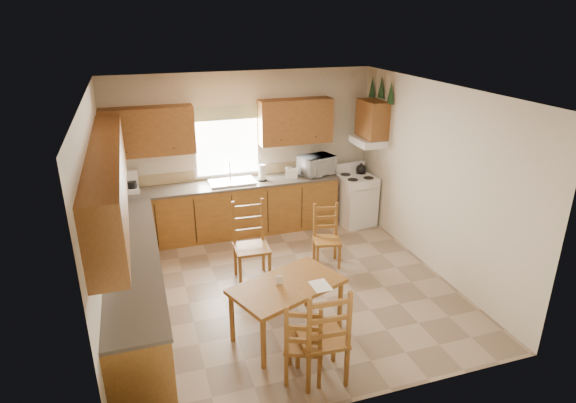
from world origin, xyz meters
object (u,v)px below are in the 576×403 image
object	(u,v)px
chair_far_left	(252,243)
chair_near_left	(322,332)
stove	(356,200)
microwave	(317,165)
chair_near_right	(304,339)
dining_table	(287,309)
chair_far_right	(327,237)

from	to	relation	value
chair_far_left	chair_near_left	bearing A→B (deg)	-82.39
stove	microwave	size ratio (longest dim) A/B	1.58
chair_near_right	chair_far_left	xyz separation A→B (m)	(-0.03, 2.09, 0.10)
microwave	chair_near_right	distance (m)	4.06
stove	chair_far_left	distance (m)	2.63
stove	chair_near_right	bearing A→B (deg)	-128.55
microwave	dining_table	bearing A→B (deg)	-133.98
stove	chair_far_right	size ratio (longest dim) A/B	0.94
chair_far_right	chair_near_right	bearing A→B (deg)	-106.09
stove	chair_near_right	xyz separation A→B (m)	(-2.22, -3.45, 0.03)
chair_near_right	microwave	bearing A→B (deg)	-88.39
microwave	chair_far_right	size ratio (longest dim) A/B	0.59
dining_table	chair_far_left	size ratio (longest dim) A/B	1.12
stove	chair_far_left	bearing A→B (deg)	-154.74
microwave	chair_far_left	bearing A→B (deg)	-151.76
microwave	chair_near_left	distance (m)	4.04
dining_table	chair_far_right	distance (m)	1.80
microwave	dining_table	distance (m)	3.40
microwave	chair_near_left	size ratio (longest dim) A/B	0.50
dining_table	chair_far_right	xyz separation A→B (m)	(1.09, 1.43, 0.12)
microwave	chair_far_right	xyz separation A→B (m)	(-0.41, -1.53, -0.62)
stove	microwave	world-z (taller)	microwave
dining_table	chair_near_right	xyz separation A→B (m)	(-0.05, -0.74, 0.13)
chair_far_left	chair_far_right	distance (m)	1.18
chair_far_left	chair_far_right	bearing A→B (deg)	6.03
stove	chair_near_left	size ratio (longest dim) A/B	0.79
stove	chair_near_left	distance (m)	4.07
stove	dining_table	world-z (taller)	stove
chair_near_right	chair_far_right	distance (m)	2.45
chair_far_right	stove	bearing A→B (deg)	61.51
stove	chair_far_left	size ratio (longest dim) A/B	0.77
chair_far_right	microwave	bearing A→B (deg)	86.56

